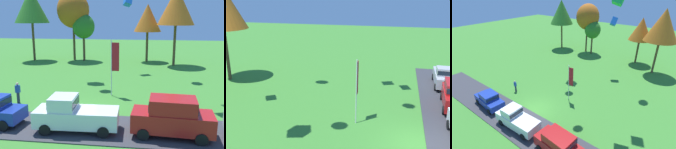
% 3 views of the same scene
% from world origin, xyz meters
% --- Properties ---
extents(ground_plane, '(120.00, 120.00, 0.00)m').
position_xyz_m(ground_plane, '(0.00, 0.00, 0.00)').
color(ground_plane, '#3D842D').
extents(pavement_strip, '(36.00, 4.40, 0.06)m').
position_xyz_m(pavement_strip, '(0.00, -2.91, 0.03)').
color(pavement_strip, '#38383D').
rests_on(pavement_strip, ground).
extents(car_pickup_near_entrance, '(5.06, 2.18, 2.14)m').
position_xyz_m(car_pickup_near_entrance, '(0.57, -3.37, 1.11)').
color(car_pickup_near_entrance, white).
rests_on(car_pickup_near_entrance, ground).
extents(car_suv_far_end, '(4.72, 2.31, 2.28)m').
position_xyz_m(car_suv_far_end, '(6.39, -3.41, 1.30)').
color(car_suv_far_end, red).
rests_on(car_suv_far_end, ground).
extents(person_on_lawn, '(0.36, 0.24, 1.71)m').
position_xyz_m(person_on_lawn, '(-5.28, 1.13, 0.88)').
color(person_on_lawn, '#2D334C').
rests_on(person_on_lawn, ground).
extents(tree_center_back, '(5.24, 5.24, 11.06)m').
position_xyz_m(tree_center_back, '(-12.70, 21.28, 8.41)').
color(tree_center_back, brown).
rests_on(tree_center_back, ground).
extents(tree_right_of_center, '(4.96, 4.96, 10.47)m').
position_xyz_m(tree_right_of_center, '(-6.54, 22.61, 7.71)').
color(tree_right_of_center, brown).
rests_on(tree_right_of_center, ground).
extents(tree_lone_near, '(3.40, 3.40, 7.18)m').
position_xyz_m(tree_lone_near, '(-4.82, 22.04, 5.27)').
color(tree_lone_near, brown).
rests_on(tree_lone_near, ground).
extents(tree_far_left, '(4.10, 4.10, 8.66)m').
position_xyz_m(tree_far_left, '(4.91, 22.63, 6.57)').
color(tree_far_left, brown).
rests_on(tree_far_left, ground).
extents(tree_far_right, '(5.08, 5.08, 10.72)m').
position_xyz_m(tree_far_right, '(8.72, 19.72, 8.15)').
color(tree_far_right, brown).
rests_on(tree_far_right, ground).
extents(flag_banner, '(0.71, 0.08, 4.92)m').
position_xyz_m(flag_banner, '(2.10, 4.21, 3.11)').
color(flag_banner, silver).
rests_on(flag_banner, ground).
extents(kite_box_low_drifter, '(1.22, 1.55, 1.60)m').
position_xyz_m(kite_box_low_drifter, '(2.42, 15.29, 8.70)').
color(kite_box_low_drifter, blue).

